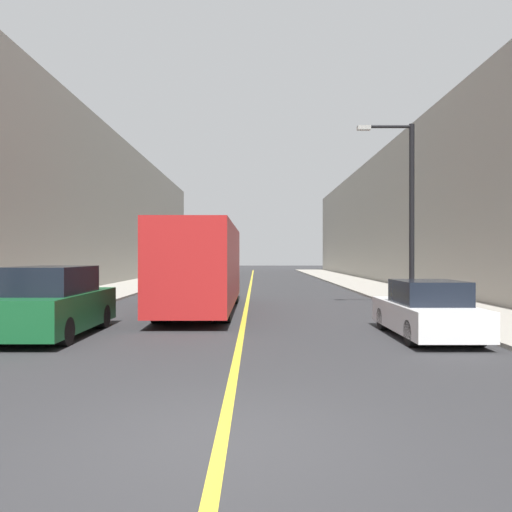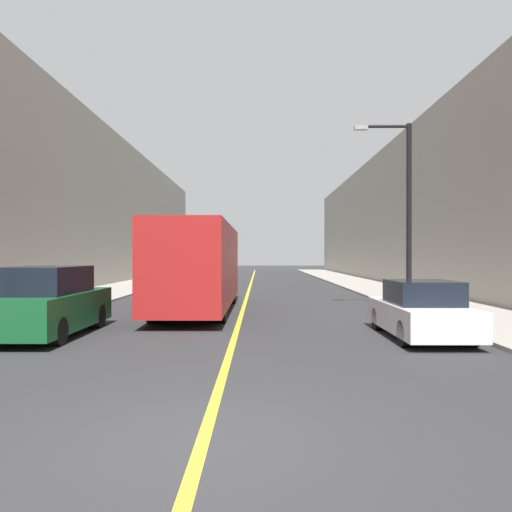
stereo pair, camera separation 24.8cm
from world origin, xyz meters
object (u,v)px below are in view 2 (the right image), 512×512
street_lamp_right (404,204)px  car_right_near (421,312)px  parked_suv_left (48,304)px  bus (199,266)px

street_lamp_right → car_right_near: bearing=-102.6°
parked_suv_left → street_lamp_right: size_ratio=0.67×
parked_suv_left → car_right_near: parked_suv_left is taller
car_right_near → street_lamp_right: 7.25m
street_lamp_right → parked_suv_left: bearing=-151.4°
car_right_near → street_lamp_right: bearing=77.4°
parked_suv_left → car_right_near: (9.66, -0.20, -0.18)m
car_right_near → street_lamp_right: (1.39, 6.23, 3.43)m
bus → street_lamp_right: bearing=1.8°
bus → parked_suv_left: (-3.26, -5.78, -0.88)m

